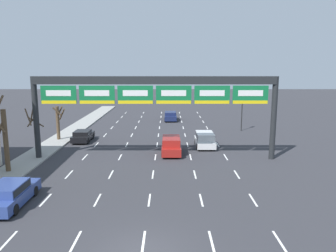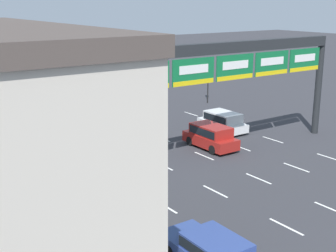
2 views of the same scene
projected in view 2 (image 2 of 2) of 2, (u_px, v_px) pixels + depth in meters
lane_dashes at (230, 167)px, 29.22m from camera, size 13.32×67.00×0.01m
sign_gantry at (212, 66)px, 29.15m from camera, size 21.91×0.70×7.52m
suv_red at (211, 135)px, 32.71m from camera, size 1.85×4.19×1.65m
suv_white at (223, 121)px, 36.89m from camera, size 1.93×4.08×1.56m
car_navy at (88, 93)px, 48.64m from camera, size 1.89×4.43×1.41m
car_black at (46, 144)px, 31.58m from camera, size 1.83×4.08×1.27m
traffic_light_near_gantry at (208, 71)px, 46.49m from camera, size 0.30×0.35×4.60m
tree_bare_closest at (38, 145)px, 24.50m from camera, size 1.88×1.69×4.61m
tree_bare_second at (64, 169)px, 20.42m from camera, size 1.26×1.58×6.00m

